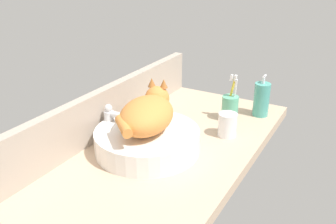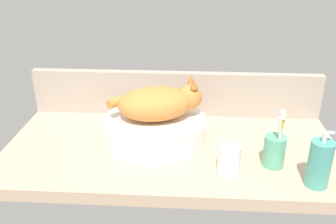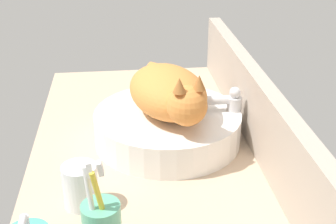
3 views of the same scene
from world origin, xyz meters
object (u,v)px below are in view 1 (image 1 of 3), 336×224
Objects in this scene: sink_basin at (147,140)px; faucet at (112,121)px; cat at (148,113)px; toothbrush_cup at (230,107)px; water_glass at (227,126)px; soap_dispenser at (261,99)px.

faucet is (0.36, 14.98, 3.49)cm from sink_basin.
cat is 1.71× the size of toothbrush_cup.
faucet is 1.55× the size of water_glass.
water_glass is at bearing -162.46° from toothbrush_cup.
soap_dispenser is at bearing -27.24° from sink_basin.
soap_dispenser is 24.89cm from water_glass.
cat reaches higher than water_glass.
faucet is at bearing 93.72° from cat.
water_glass is (23.41, -34.52, -3.53)cm from faucet.
toothbrush_cup is at bearing -21.84° from sink_basin.
toothbrush_cup is at bearing -23.09° from cat.
faucet is at bearing 124.15° from water_glass.
water_glass is at bearing -55.85° from faucet.
sink_basin is at bearing 158.16° from toothbrush_cup.
faucet is 0.73× the size of toothbrush_cup.
cat is at bearing 17.41° from sink_basin.
faucet is at bearing 140.18° from soap_dispenser.
sink_basin is at bearing -162.59° from cat.
faucet is 48.03cm from toothbrush_cup.
faucet is 61.91cm from soap_dispenser.
faucet is at bearing 88.62° from sink_basin.
toothbrush_cup is at bearing 17.54° from water_glass.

